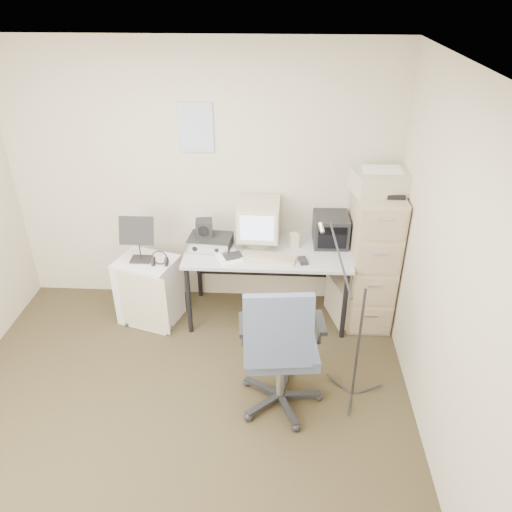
# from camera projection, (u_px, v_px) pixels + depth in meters

# --- Properties ---
(floor) EXTENTS (3.60, 3.60, 0.01)m
(floor) POSITION_uv_depth(u_px,v_px,m) (175.00, 430.00, 3.68)
(floor) COLOR #352C17
(floor) RESTS_ON ground
(ceiling) EXTENTS (3.60, 3.60, 0.01)m
(ceiling) POSITION_uv_depth(u_px,v_px,m) (133.00, 75.00, 2.43)
(ceiling) COLOR white
(ceiling) RESTS_ON ground
(wall_back) EXTENTS (3.60, 0.02, 2.50)m
(wall_back) POSITION_uv_depth(u_px,v_px,m) (202.00, 181.00, 4.61)
(wall_back) COLOR #C2B495
(wall_back) RESTS_ON ground
(wall_right) EXTENTS (0.02, 3.60, 2.50)m
(wall_right) POSITION_uv_depth(u_px,v_px,m) (456.00, 298.00, 2.97)
(wall_right) COLOR #C2B495
(wall_right) RESTS_ON ground
(wall_calendar) EXTENTS (0.30, 0.02, 0.44)m
(wall_calendar) POSITION_uv_depth(u_px,v_px,m) (196.00, 127.00, 4.35)
(wall_calendar) COLOR white
(wall_calendar) RESTS_ON wall_back
(filing_cabinet) EXTENTS (0.40, 0.60, 1.30)m
(filing_cabinet) POSITION_uv_depth(u_px,v_px,m) (371.00, 259.00, 4.56)
(filing_cabinet) COLOR #9E8866
(filing_cabinet) RESTS_ON floor
(printer) EXTENTS (0.54, 0.43, 0.19)m
(printer) POSITION_uv_depth(u_px,v_px,m) (382.00, 182.00, 4.20)
(printer) COLOR #C0B491
(printer) RESTS_ON filing_cabinet
(desk) EXTENTS (1.50, 0.70, 0.73)m
(desk) POSITION_uv_depth(u_px,v_px,m) (267.00, 283.00, 4.72)
(desk) COLOR #A4A3A0
(desk) RESTS_ON floor
(crt_monitor) EXTENTS (0.38, 0.40, 0.41)m
(crt_monitor) POSITION_uv_depth(u_px,v_px,m) (259.00, 223.00, 4.55)
(crt_monitor) COLOR #C0B491
(crt_monitor) RESTS_ON desk
(crt_tv) EXTENTS (0.32, 0.34, 0.28)m
(crt_tv) POSITION_uv_depth(u_px,v_px,m) (331.00, 230.00, 4.58)
(crt_tv) COLOR black
(crt_tv) RESTS_ON desk
(desk_speaker) EXTENTS (0.10, 0.10, 0.14)m
(desk_speaker) POSITION_uv_depth(u_px,v_px,m) (294.00, 240.00, 4.55)
(desk_speaker) COLOR beige
(desk_speaker) RESTS_ON desk
(keyboard) EXTENTS (0.50, 0.26, 0.03)m
(keyboard) POSITION_uv_depth(u_px,v_px,m) (268.00, 258.00, 4.39)
(keyboard) COLOR #C0B491
(keyboard) RESTS_ON desk
(mouse) EXTENTS (0.09, 0.13, 0.03)m
(mouse) POSITION_uv_depth(u_px,v_px,m) (303.00, 261.00, 4.34)
(mouse) COLOR black
(mouse) RESTS_ON desk
(radio_receiver) EXTENTS (0.41, 0.31, 0.11)m
(radio_receiver) POSITION_uv_depth(u_px,v_px,m) (210.00, 242.00, 4.55)
(radio_receiver) COLOR black
(radio_receiver) RESTS_ON desk
(radio_speaker) EXTENTS (0.17, 0.16, 0.15)m
(radio_speaker) POSITION_uv_depth(u_px,v_px,m) (204.00, 228.00, 4.52)
(radio_speaker) COLOR black
(radio_speaker) RESTS_ON radio_receiver
(papers) EXTENTS (0.29, 0.33, 0.02)m
(papers) POSITION_uv_depth(u_px,v_px,m) (228.00, 257.00, 4.41)
(papers) COLOR white
(papers) RESTS_ON desk
(pc_tower) EXTENTS (0.30, 0.46, 0.40)m
(pc_tower) POSITION_uv_depth(u_px,v_px,m) (342.00, 299.00, 4.78)
(pc_tower) COLOR #C0B491
(pc_tower) RESTS_ON floor
(office_chair) EXTENTS (0.72, 0.72, 1.15)m
(office_chair) POSITION_uv_depth(u_px,v_px,m) (281.00, 344.00, 3.64)
(office_chair) COLOR #4F5A7C
(office_chair) RESTS_ON floor
(side_cart) EXTENTS (0.62, 0.55, 0.64)m
(side_cart) POSITION_uv_depth(u_px,v_px,m) (149.00, 290.00, 4.71)
(side_cart) COLOR silver
(side_cart) RESTS_ON floor
(music_stand) EXTENTS (0.34, 0.26, 0.45)m
(music_stand) POSITION_uv_depth(u_px,v_px,m) (138.00, 238.00, 4.44)
(music_stand) COLOR black
(music_stand) RESTS_ON side_cart
(headphones) EXTENTS (0.21, 0.21, 0.03)m
(headphones) POSITION_uv_depth(u_px,v_px,m) (160.00, 260.00, 4.45)
(headphones) COLOR black
(headphones) RESTS_ON side_cart
(mic_stand) EXTENTS (0.02, 0.02, 1.33)m
(mic_stand) POSITION_uv_depth(u_px,v_px,m) (361.00, 328.00, 3.65)
(mic_stand) COLOR black
(mic_stand) RESTS_ON floor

